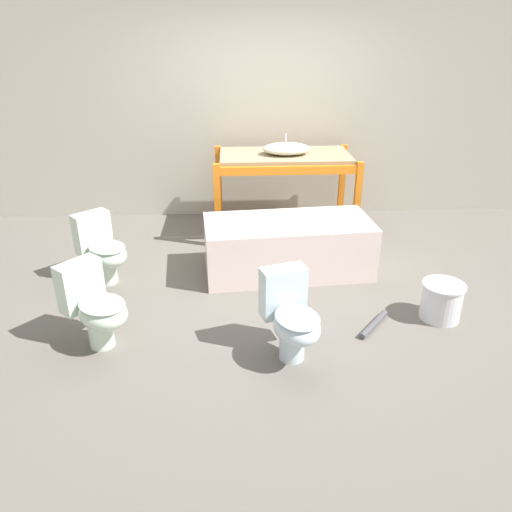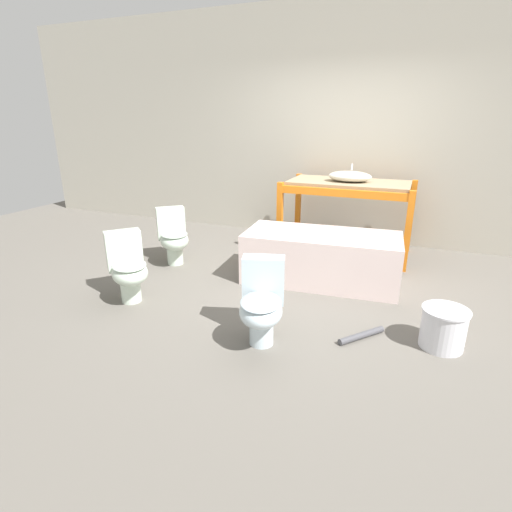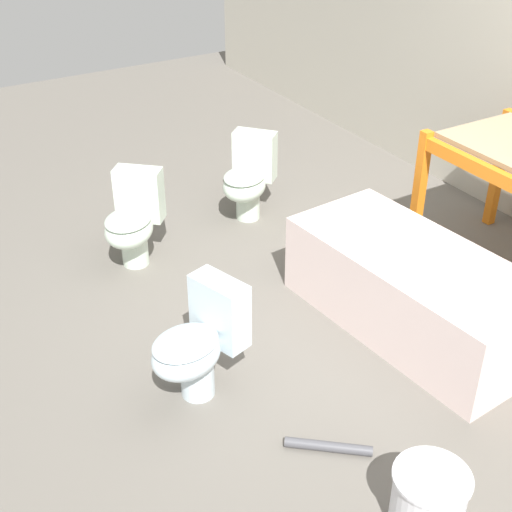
{
  "view_description": "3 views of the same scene",
  "coord_description": "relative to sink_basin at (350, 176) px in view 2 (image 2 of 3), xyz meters",
  "views": [
    {
      "loc": [
        -0.38,
        -4.4,
        2.33
      ],
      "look_at": [
        -0.19,
        -0.64,
        0.55
      ],
      "focal_mm": 35.0,
      "sensor_mm": 36.0,
      "label": 1
    },
    {
      "loc": [
        1.08,
        -3.92,
        1.74
      ],
      "look_at": [
        -0.27,
        -0.63,
        0.49
      ],
      "focal_mm": 28.0,
      "sensor_mm": 36.0,
      "label": 2
    },
    {
      "loc": [
        2.85,
        -2.59,
        2.81
      ],
      "look_at": [
        -0.36,
        -0.67,
        0.5
      ],
      "focal_mm": 50.0,
      "sensor_mm": 36.0,
      "label": 3
    }
  ],
  "objects": [
    {
      "name": "toilet_extra",
      "position": [
        -1.88,
        -1.18,
        -0.67
      ],
      "size": [
        0.62,
        0.64,
        0.67
      ],
      "rotation": [
        0.0,
        0.0,
        0.71
      ],
      "color": "silver",
      "rests_on": "ground_plane"
    },
    {
      "name": "shelving_rack",
      "position": [
        -0.01,
        0.04,
        -0.21
      ],
      "size": [
        1.62,
        0.89,
        0.96
      ],
      "color": "orange",
      "rests_on": "ground_plane"
    },
    {
      "name": "toilet_far",
      "position": [
        -1.69,
        -2.24,
        -0.67
      ],
      "size": [
        0.64,
        0.62,
        0.67
      ],
      "rotation": [
        0.0,
        0.0,
        0.84
      ],
      "color": "silver",
      "rests_on": "ground_plane"
    },
    {
      "name": "loose_pipe",
      "position": [
        0.54,
        -2.11,
        -0.99
      ],
      "size": [
        0.33,
        0.39,
        0.05
      ],
      "color": "#4C4C51",
      "rests_on": "ground_plane"
    },
    {
      "name": "ground_plane",
      "position": [
        -0.25,
        -1.19,
        -1.02
      ],
      "size": [
        12.0,
        12.0,
        0.0
      ],
      "primitive_type": "plane",
      "color": "#666059"
    },
    {
      "name": "warehouse_wall_rear",
      "position": [
        -0.25,
        0.72,
        0.58
      ],
      "size": [
        10.8,
        0.08,
        3.2
      ],
      "color": "#B2AD9E",
      "rests_on": "ground_plane"
    },
    {
      "name": "sink_basin",
      "position": [
        0.0,
        0.0,
        0.0
      ],
      "size": [
        0.54,
        0.36,
        0.21
      ],
      "color": "silver",
      "rests_on": "shelving_rack"
    },
    {
      "name": "bucket_white",
      "position": [
        1.14,
        -1.99,
        -0.85
      ],
      "size": [
        0.36,
        0.36,
        0.33
      ],
      "color": "silver",
      "rests_on": "ground_plane"
    },
    {
      "name": "toilet_near",
      "position": [
        -0.21,
        -2.47,
        -0.67
      ],
      "size": [
        0.48,
        0.63,
        0.67
      ],
      "rotation": [
        0.0,
        0.0,
        0.3
      ],
      "color": "silver",
      "rests_on": "ground_plane"
    },
    {
      "name": "bathtub_main",
      "position": [
        -0.08,
        -1.03,
        -0.71
      ],
      "size": [
        1.71,
        0.89,
        0.54
      ],
      "rotation": [
        0.0,
        0.0,
        0.08
      ],
      "color": "silver",
      "rests_on": "ground_plane"
    }
  ]
}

